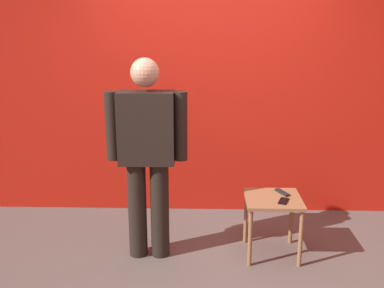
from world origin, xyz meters
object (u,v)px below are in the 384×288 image
cell_phone (283,201)px  standing_person (147,150)px  tv_remote (282,192)px  side_table (273,207)px

cell_phone → standing_person: bearing=-161.9°
standing_person → tv_remote: standing_person is taller
side_table → standing_person: bearing=-177.7°
standing_person → tv_remote: 1.26m
standing_person → tv_remote: (1.18, 0.14, -0.43)m
side_table → tv_remote: tv_remote is taller
cell_phone → tv_remote: bearing=104.2°
side_table → cell_phone: cell_phone is taller
tv_remote → side_table: bearing=-158.9°
standing_person → side_table: bearing=2.3°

